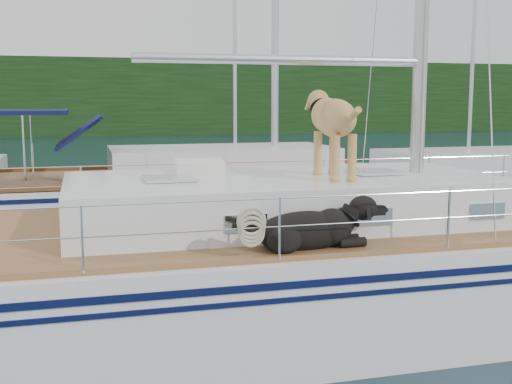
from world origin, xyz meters
name	(u,v)px	position (x,y,z in m)	size (l,w,h in m)	color
ground	(221,324)	(0.00, 0.00, 0.00)	(120.00, 120.00, 0.00)	black
tree_line	(100,97)	(0.00, 45.00, 3.00)	(90.00, 3.00, 6.00)	black
shore_bank	(101,127)	(0.00, 46.20, 0.60)	(92.00, 1.00, 1.20)	#595147
main_sailboat	(229,270)	(0.10, -0.01, 0.68)	(12.00, 3.80, 14.01)	silver
neighbor_sailboat	(173,199)	(0.30, 6.27, 0.63)	(11.00, 3.50, 13.30)	silver
bg_boat_center	(235,162)	(4.00, 16.00, 0.45)	(7.20, 3.00, 11.65)	silver
bg_boat_east	(468,163)	(12.00, 13.00, 0.46)	(6.40, 3.00, 11.65)	silver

